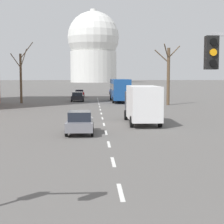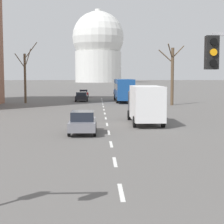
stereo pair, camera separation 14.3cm
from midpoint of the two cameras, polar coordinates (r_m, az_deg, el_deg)
lane_stripe_1 at (r=12.95m, az=1.73°, el=-12.10°), size 0.16×2.00×0.01m
lane_stripe_2 at (r=17.29m, az=0.68°, el=-7.61°), size 0.16×2.00×0.01m
lane_stripe_3 at (r=21.69m, az=0.06°, el=-4.92°), size 0.16×2.00×0.01m
lane_stripe_4 at (r=26.12m, az=-0.34°, el=-3.15°), size 0.16×2.00×0.01m
lane_stripe_5 at (r=30.58m, az=-0.63°, el=-1.89°), size 0.16×2.00×0.01m
lane_stripe_6 at (r=35.05m, az=-0.84°, el=-0.95°), size 0.16×2.00×0.01m
lane_stripe_7 at (r=39.52m, az=-1.01°, el=-0.23°), size 0.16×2.00×0.01m
lane_stripe_8 at (r=44.00m, az=-1.14°, el=0.35°), size 0.16×2.00×0.01m
lane_stripe_9 at (r=48.48m, az=-1.25°, el=0.82°), size 0.16×2.00×0.01m
lane_stripe_10 at (r=52.97m, az=-1.33°, el=1.22°), size 0.16×2.00×0.01m
lane_stripe_11 at (r=57.46m, az=-1.41°, el=1.55°), size 0.16×2.00×0.01m
lane_stripe_12 at (r=61.95m, az=-1.47°, el=1.83°), size 0.16×2.00×0.01m
lane_stripe_13 at (r=66.44m, az=-1.53°, el=2.07°), size 0.16×2.00×0.01m
sedan_near_left at (r=70.57m, az=-4.28°, el=2.89°), size 1.76×3.85×1.50m
sedan_near_right at (r=25.65m, az=-4.34°, el=-1.57°), size 1.87×4.08×1.55m
sedan_mid_centre at (r=59.17m, az=-4.60°, el=2.38°), size 1.95×4.23×1.48m
sedan_far_left at (r=81.85m, az=0.96°, el=3.27°), size 1.80×4.06×1.59m
city_bus at (r=57.84m, az=1.87°, el=3.60°), size 2.66×10.80×3.48m
delivery_truck at (r=30.95m, az=5.23°, el=1.33°), size 2.44×7.20×3.14m
bare_tree_left_near at (r=56.52m, az=-13.00°, el=5.46°), size 2.75×3.44×9.06m
bare_tree_right_near at (r=51.65m, az=9.24°, el=5.73°), size 3.88×2.86×8.24m
capitol_dome at (r=250.95m, az=-2.11°, el=9.88°), size 33.89×33.89×47.87m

